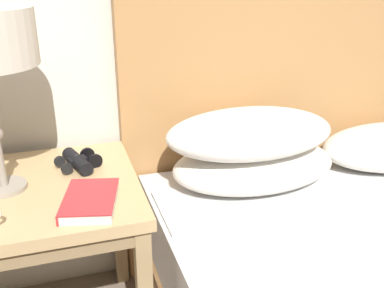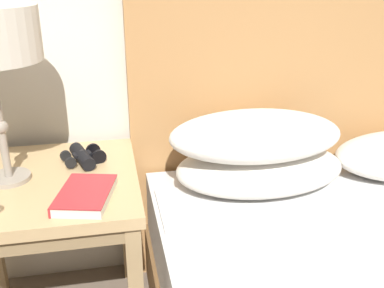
# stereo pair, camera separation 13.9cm
# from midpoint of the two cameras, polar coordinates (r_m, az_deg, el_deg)

# --- Properties ---
(nightstand) EXTENTS (0.58, 0.58, 0.60)m
(nightstand) POSITION_cam_midpoint_polar(r_m,az_deg,el_deg) (1.49, -20.92, -7.84)
(nightstand) COLOR tan
(nightstand) RESTS_ON ground_plane
(book_on_nightstand) EXTENTS (0.19, 0.24, 0.03)m
(book_on_nightstand) POSITION_cam_midpoint_polar(r_m,az_deg,el_deg) (1.29, -15.95, -7.00)
(book_on_nightstand) COLOR silver
(book_on_nightstand) RESTS_ON nightstand
(binoculars_pair) EXTENTS (0.15, 0.16, 0.05)m
(binoculars_pair) POSITION_cam_midpoint_polar(r_m,az_deg,el_deg) (1.52, -16.85, -2.15)
(binoculars_pair) COLOR black
(binoculars_pair) RESTS_ON nightstand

